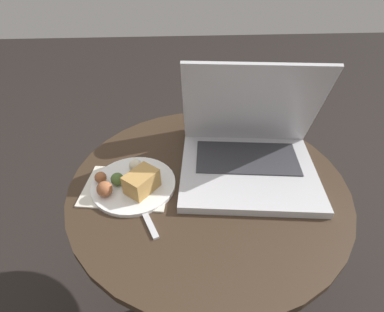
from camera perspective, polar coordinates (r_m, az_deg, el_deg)
ground_plane at (r=1.14m, az=2.06°, el=-25.34°), size 6.00×6.00×0.00m
table at (r=0.82m, az=2.65°, el=-13.74°), size 0.63×0.63×0.54m
napkin at (r=0.69m, az=-12.35°, el=-5.88°), size 0.20×0.16×0.00m
laptop at (r=0.71m, az=10.77°, el=1.25°), size 0.34×0.29×0.26m
beer_glass at (r=0.79m, az=1.23°, el=9.68°), size 0.07×0.07×0.18m
snack_plate at (r=0.68m, az=-11.30°, el=-4.98°), size 0.19×0.19×0.05m
fork at (r=0.65m, az=-10.02°, el=-8.59°), size 0.09×0.17×0.00m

